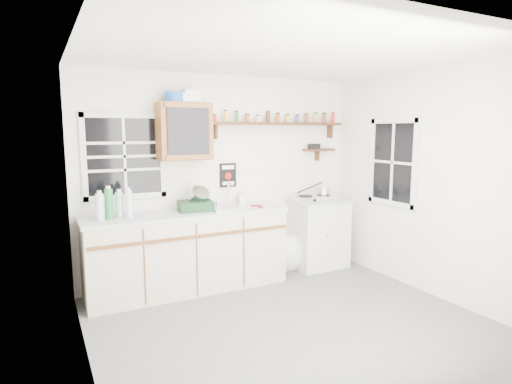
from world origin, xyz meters
TOP-DOWN VIEW (x-y plane):
  - room at (0.00, 0.00)m, footprint 3.64×3.24m
  - main_cabinet at (-0.58, 1.30)m, footprint 2.31×0.63m
  - right_cabinet at (1.25, 1.32)m, footprint 0.73×0.57m
  - sink at (-0.05, 1.30)m, footprint 0.52×0.44m
  - upper_cabinet at (-0.55, 1.44)m, footprint 0.60×0.32m
  - upper_cabinet_clutter at (-0.57, 1.44)m, footprint 0.40×0.24m
  - spice_shelf at (0.74, 1.51)m, footprint 1.91×0.18m
  - secondary_shelf at (1.36, 1.52)m, footprint 0.45×0.16m
  - warning_sign at (0.05, 1.59)m, footprint 0.22×0.02m
  - window_back at (-1.20, 1.59)m, footprint 0.93×0.03m
  - window_right at (1.79, 0.55)m, footprint 0.03×0.78m
  - water_bottles at (-1.38, 1.29)m, footprint 0.37×0.18m
  - dish_rack at (-0.46, 1.31)m, footprint 0.42×0.33m
  - soap_bottle at (0.20, 1.49)m, footprint 0.10×0.10m
  - rag at (0.23, 1.18)m, footprint 0.18×0.16m
  - hotplate at (1.17, 1.31)m, footprint 0.60×0.37m
  - saucepan at (1.31, 1.31)m, footprint 0.38×0.29m
  - trash_bag at (0.80, 1.40)m, footprint 0.46×0.42m

SIDE VIEW (x-z plane):
  - trash_bag at x=0.80m, z-range -0.04..0.49m
  - right_cabinet at x=1.25m, z-range 0.00..0.91m
  - main_cabinet at x=-0.58m, z-range 0.00..0.92m
  - rag at x=0.23m, z-range 0.92..0.94m
  - sink at x=-0.05m, z-range 0.79..1.08m
  - hotplate at x=1.17m, z-range 0.91..0.99m
  - soap_bottle at x=0.20m, z-range 0.92..1.10m
  - dish_rack at x=-0.46m, z-range 0.87..1.16m
  - saucepan at x=1.31m, z-range 0.95..1.13m
  - water_bottles at x=-1.38m, z-range 0.90..1.24m
  - room at x=0.00m, z-range -0.02..2.52m
  - warning_sign at x=0.05m, z-range 1.13..1.43m
  - window_right at x=1.79m, z-range 0.91..1.99m
  - window_back at x=-1.20m, z-range 1.06..2.04m
  - secondary_shelf at x=1.36m, z-range 1.46..1.69m
  - upper_cabinet at x=-0.55m, z-range 1.50..2.15m
  - spice_shelf at x=0.74m, z-range 1.76..2.11m
  - upper_cabinet_clutter at x=-0.57m, z-range 2.14..2.28m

